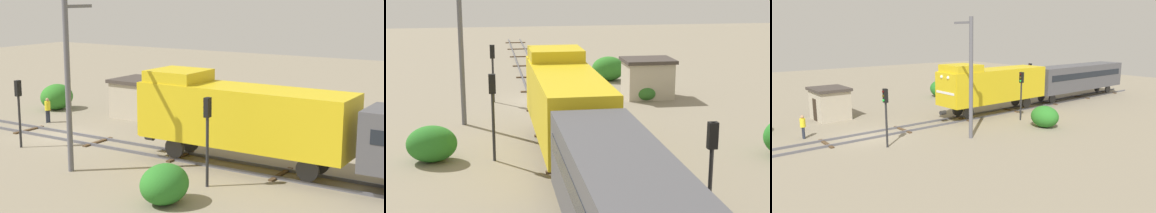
% 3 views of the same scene
% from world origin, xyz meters
% --- Properties ---
extents(ground_plane, '(106.05, 106.05, 0.00)m').
position_xyz_m(ground_plane, '(0.00, 0.00, 0.00)').
color(ground_plane, gray).
extents(railway_track, '(2.40, 70.70, 0.16)m').
position_xyz_m(railway_track, '(0.00, 0.00, 0.07)').
color(railway_track, '#595960').
rests_on(railway_track, ground).
extents(locomotive, '(2.90, 11.60, 4.60)m').
position_xyz_m(locomotive, '(0.00, 12.42, 2.77)').
color(locomotive, gold).
rests_on(locomotive, railway_track).
extents(traffic_signal_near, '(0.32, 0.34, 3.89)m').
position_xyz_m(traffic_signal_near, '(3.20, -0.05, 2.72)').
color(traffic_signal_near, '#262628').
rests_on(traffic_signal_near, ground).
extents(traffic_signal_mid, '(0.32, 0.34, 4.14)m').
position_xyz_m(traffic_signal_mid, '(3.40, 12.57, 2.88)').
color(traffic_signal_mid, '#262628').
rests_on(traffic_signal_mid, ground).
extents(traffic_signal_far, '(0.32, 0.34, 3.97)m').
position_xyz_m(traffic_signal_far, '(-3.60, 21.72, 2.77)').
color(traffic_signal_far, '#262628').
rests_on(traffic_signal_far, ground).
extents(worker_near_track, '(0.38, 0.38, 1.70)m').
position_xyz_m(worker_near_track, '(-2.40, -3.69, 1.00)').
color(worker_near_track, '#262B38').
rests_on(worker_near_track, ground).
extents(catenary_mast, '(1.94, 0.28, 8.49)m').
position_xyz_m(catenary_mast, '(4.94, 5.63, 4.49)').
color(catenary_mast, '#595960').
rests_on(catenary_mast, ground).
extents(relay_hut, '(3.50, 2.90, 2.74)m').
position_xyz_m(relay_hut, '(-7.50, 0.08, 1.39)').
color(relay_hut, '#B2A893').
rests_on(relay_hut, ground).
extents(bush_near, '(1.36, 1.11, 0.99)m').
position_xyz_m(bush_near, '(-7.13, 1.13, 0.50)').
color(bush_near, '#2F6826').
rests_on(bush_near, ground).
extents(bush_far, '(2.36, 1.93, 1.71)m').
position_xyz_m(bush_far, '(6.28, 12.24, 0.86)').
color(bush_far, '#2A7526').
rests_on(bush_far, ground).
extents(bush_back, '(2.67, 2.19, 1.94)m').
position_xyz_m(bush_back, '(-6.11, -6.58, 0.97)').
color(bush_back, '#2F7926').
rests_on(bush_back, ground).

